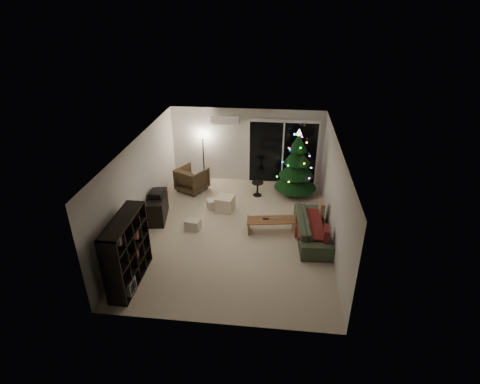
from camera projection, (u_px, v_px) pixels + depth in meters
The scene contains 18 objects.
room at pixel (257, 175), 10.92m from camera, with size 6.50×7.51×2.60m.
bookshelf at pixel (118, 251), 8.02m from camera, with size 0.41×1.60×1.60m, color black, non-canonical shape.
media_cabinet at pixel (158, 207), 10.57m from camera, with size 0.43×1.14×0.71m, color black.
stereo at pixel (156, 194), 10.37m from camera, with size 0.36×0.43×0.15m, color black.
armchair at pixel (192, 179), 12.11m from camera, with size 0.84×0.87×0.79m, color #4E3E27.
ottoman at pixel (225, 203), 11.03m from camera, with size 0.49×0.49×0.44m, color beige.
cardboard_box_a at pixel (193, 224), 10.17m from camera, with size 0.39×0.30×0.28m, color beige.
cardboard_box_b at pixel (214, 204), 11.18m from camera, with size 0.39×0.30×0.28m, color beige.
side_table at pixel (257, 189), 11.85m from camera, with size 0.37×0.37×0.46m, color black.
floor_lamp at pixel (204, 158), 12.54m from camera, with size 0.27×0.27×1.68m, color black.
sofa at pixel (313, 228), 9.70m from camera, with size 2.08×0.81×0.61m, color #293022.
sofa_throw at pixel (309, 224), 9.65m from camera, with size 0.65×1.50×0.05m, color maroon.
cushion_a at pixel (322, 208), 10.14m from camera, with size 0.12×0.40×0.40m, color tan.
cushion_b at pixel (326, 235), 8.99m from camera, with size 0.12×0.40×0.40m, color maroon.
coffee_table at pixel (271, 226), 9.98m from camera, with size 1.29×0.45×0.41m, color olive, non-canonical shape.
remote_a at pixel (266, 219), 9.90m from camera, with size 0.16×0.05×0.02m, color black.
remote_b at pixel (275, 218), 9.92m from camera, with size 0.15×0.04×0.02m, color slate.
christmas_tree at pixel (297, 163), 11.57m from camera, with size 1.34×1.34×2.16m, color black.
Camera 1 is at (1.07, -8.42, 5.62)m, focal length 28.00 mm.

